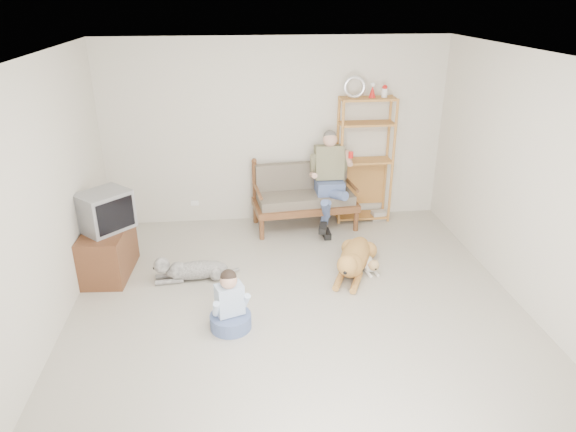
{
  "coord_description": "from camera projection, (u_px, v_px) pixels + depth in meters",
  "views": [
    {
      "loc": [
        -0.65,
        -4.59,
        3.23
      ],
      "look_at": [
        -0.02,
        1.0,
        0.77
      ],
      "focal_mm": 32.0,
      "sensor_mm": 36.0,
      "label": 1
    }
  ],
  "objects": [
    {
      "name": "ceiling",
      "position": [
        303.0,
        59.0,
        4.46
      ],
      "size": [
        5.5,
        5.5,
        0.0
      ],
      "primitive_type": "plane",
      "rotation": [
        3.14,
        0.0,
        0.0
      ],
      "color": "white",
      "rests_on": "ground"
    },
    {
      "name": "etagere",
      "position": [
        364.0,
        159.0,
        7.61
      ],
      "size": [
        0.83,
        0.36,
        2.18
      ],
      "color": "#BE793B",
      "rests_on": "ground"
    },
    {
      "name": "wall_front",
      "position": [
        378.0,
        414.0,
        2.5
      ],
      "size": [
        5.0,
        0.0,
        5.0
      ],
      "primitive_type": "plane",
      "rotation": [
        -1.57,
        0.0,
        0.0
      ],
      "color": "beige",
      "rests_on": "ground"
    },
    {
      "name": "golden_retriever",
      "position": [
        354.0,
        259.0,
        6.41
      ],
      "size": [
        0.72,
        1.34,
        0.43
      ],
      "rotation": [
        0.0,
        0.0,
        -0.42
      ],
      "color": "#C09342",
      "rests_on": "ground"
    },
    {
      "name": "book_stack",
      "position": [
        378.0,
        215.0,
        7.95
      ],
      "size": [
        0.22,
        0.17,
        0.13
      ],
      "primitive_type": "cube",
      "rotation": [
        0.0,
        0.0,
        0.11
      ],
      "color": "beige",
      "rests_on": "ground"
    },
    {
      "name": "man",
      "position": [
        329.0,
        187.0,
        7.37
      ],
      "size": [
        0.55,
        0.78,
        1.27
      ],
      "color": "#54689B",
      "rests_on": "loveseat"
    },
    {
      "name": "child",
      "position": [
        230.0,
        307.0,
        5.3
      ],
      "size": [
        0.43,
        0.43,
        0.68
      ],
      "rotation": [
        0.0,
        0.0,
        0.33
      ],
      "color": "#54689B",
      "rests_on": "ground"
    },
    {
      "name": "loveseat",
      "position": [
        304.0,
        195.0,
        7.59
      ],
      "size": [
        1.56,
        0.84,
        0.95
      ],
      "rotation": [
        0.0,
        0.0,
        0.1
      ],
      "color": "brown",
      "rests_on": "ground"
    },
    {
      "name": "terrier",
      "position": [
        369.0,
        264.0,
        6.46
      ],
      "size": [
        0.22,
        0.58,
        0.22
      ],
      "rotation": [
        0.0,
        0.0,
        0.13
      ],
      "color": "white",
      "rests_on": "ground"
    },
    {
      "name": "floor",
      "position": [
        300.0,
        318.0,
        5.54
      ],
      "size": [
        5.5,
        5.5,
        0.0
      ],
      "primitive_type": "plane",
      "color": "#BBB5A4",
      "rests_on": "ground"
    },
    {
      "name": "wall_outlet",
      "position": [
        195.0,
        203.0,
        7.78
      ],
      "size": [
        0.12,
        0.02,
        0.08
      ],
      "primitive_type": "cube",
      "color": "white",
      "rests_on": "ground"
    },
    {
      "name": "tv_stand",
      "position": [
        108.0,
        252.0,
        6.31
      ],
      "size": [
        0.56,
        0.93,
        0.6
      ],
      "rotation": [
        0.0,
        0.0,
        -0.07
      ],
      "color": "brown",
      "rests_on": "ground"
    },
    {
      "name": "wall_back",
      "position": [
        276.0,
        133.0,
        7.5
      ],
      "size": [
        5.0,
        0.0,
        5.0
      ],
      "primitive_type": "plane",
      "rotation": [
        1.57,
        0.0,
        0.0
      ],
      "color": "beige",
      "rests_on": "ground"
    },
    {
      "name": "wall_right",
      "position": [
        543.0,
        192.0,
        5.26
      ],
      "size": [
        0.0,
        5.5,
        5.5
      ],
      "primitive_type": "plane",
      "rotation": [
        1.57,
        0.0,
        -1.57
      ],
      "color": "beige",
      "rests_on": "ground"
    },
    {
      "name": "wall_left",
      "position": [
        34.0,
        214.0,
        4.74
      ],
      "size": [
        0.0,
        5.5,
        5.5
      ],
      "primitive_type": "plane",
      "rotation": [
        1.57,
        0.0,
        1.57
      ],
      "color": "beige",
      "rests_on": "ground"
    },
    {
      "name": "crt_tv",
      "position": [
        105.0,
        211.0,
        6.13
      ],
      "size": [
        0.72,
        0.72,
        0.47
      ],
      "rotation": [
        0.0,
        0.0,
        -0.78
      ],
      "color": "slate",
      "rests_on": "tv_stand"
    },
    {
      "name": "shaggy_dog",
      "position": [
        189.0,
        270.0,
        6.25
      ],
      "size": [
        1.09,
        0.32,
        0.32
      ],
      "rotation": [
        0.0,
        0.0,
        -1.49
      ],
      "color": "silver",
      "rests_on": "ground"
    }
  ]
}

